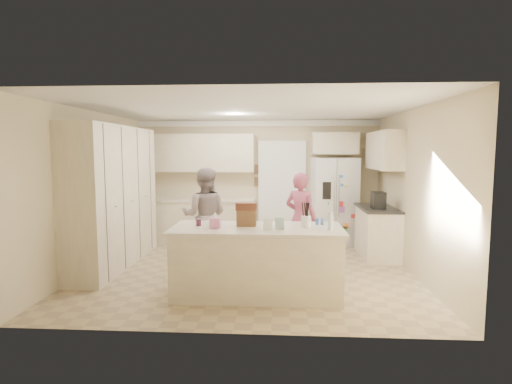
# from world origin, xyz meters

# --- Properties ---
(floor) EXTENTS (5.20, 4.60, 0.02)m
(floor) POSITION_xyz_m (0.00, 0.00, -0.01)
(floor) COLOR tan
(floor) RESTS_ON ground
(ceiling) EXTENTS (5.20, 4.60, 0.02)m
(ceiling) POSITION_xyz_m (0.00, 0.00, 2.61)
(ceiling) COLOR white
(ceiling) RESTS_ON wall_back
(wall_back) EXTENTS (5.20, 0.02, 2.60)m
(wall_back) POSITION_xyz_m (0.00, 2.31, 1.30)
(wall_back) COLOR beige
(wall_back) RESTS_ON ground
(wall_front) EXTENTS (5.20, 0.02, 2.60)m
(wall_front) POSITION_xyz_m (0.00, -2.31, 1.30)
(wall_front) COLOR beige
(wall_front) RESTS_ON ground
(wall_left) EXTENTS (0.02, 4.60, 2.60)m
(wall_left) POSITION_xyz_m (-2.61, 0.00, 1.30)
(wall_left) COLOR beige
(wall_left) RESTS_ON ground
(wall_right) EXTENTS (0.02, 4.60, 2.60)m
(wall_right) POSITION_xyz_m (2.61, 0.00, 1.30)
(wall_right) COLOR beige
(wall_right) RESTS_ON ground
(crown_back) EXTENTS (5.20, 0.08, 0.12)m
(crown_back) POSITION_xyz_m (0.00, 2.26, 2.53)
(crown_back) COLOR white
(crown_back) RESTS_ON wall_back
(pantry_bank) EXTENTS (0.60, 2.60, 2.35)m
(pantry_bank) POSITION_xyz_m (-2.30, 0.20, 1.18)
(pantry_bank) COLOR #F5E4C1
(pantry_bank) RESTS_ON floor
(back_base_cab) EXTENTS (2.20, 0.60, 0.88)m
(back_base_cab) POSITION_xyz_m (-1.15, 2.00, 0.44)
(back_base_cab) COLOR #F5E4C1
(back_base_cab) RESTS_ON floor
(back_countertop) EXTENTS (2.24, 0.63, 0.04)m
(back_countertop) POSITION_xyz_m (-1.15, 1.99, 0.90)
(back_countertop) COLOR beige
(back_countertop) RESTS_ON back_base_cab
(back_upper_cab) EXTENTS (2.20, 0.35, 0.80)m
(back_upper_cab) POSITION_xyz_m (-1.15, 2.12, 1.90)
(back_upper_cab) COLOR #F5E4C1
(back_upper_cab) RESTS_ON wall_back
(doorway_opening) EXTENTS (0.90, 0.06, 2.10)m
(doorway_opening) POSITION_xyz_m (0.55, 2.28, 1.05)
(doorway_opening) COLOR black
(doorway_opening) RESTS_ON floor
(doorway_casing) EXTENTS (1.02, 0.03, 2.22)m
(doorway_casing) POSITION_xyz_m (0.55, 2.24, 1.05)
(doorway_casing) COLOR white
(doorway_casing) RESTS_ON floor
(wall_frame_upper) EXTENTS (0.15, 0.02, 0.20)m
(wall_frame_upper) POSITION_xyz_m (0.02, 2.27, 1.55)
(wall_frame_upper) COLOR brown
(wall_frame_upper) RESTS_ON wall_back
(wall_frame_lower) EXTENTS (0.15, 0.02, 0.20)m
(wall_frame_lower) POSITION_xyz_m (0.02, 2.27, 1.28)
(wall_frame_lower) COLOR brown
(wall_frame_lower) RESTS_ON wall_back
(refrigerator) EXTENTS (0.97, 0.79, 1.80)m
(refrigerator) POSITION_xyz_m (1.64, 2.06, 0.90)
(refrigerator) COLOR white
(refrigerator) RESTS_ON floor
(fridge_seam) EXTENTS (0.02, 0.02, 1.78)m
(fridge_seam) POSITION_xyz_m (1.64, 1.71, 0.90)
(fridge_seam) COLOR gray
(fridge_seam) RESTS_ON refrigerator
(fridge_dispenser) EXTENTS (0.22, 0.03, 0.35)m
(fridge_dispenser) POSITION_xyz_m (1.42, 1.70, 1.15)
(fridge_dispenser) COLOR black
(fridge_dispenser) RESTS_ON refrigerator
(fridge_handle_l) EXTENTS (0.02, 0.02, 0.85)m
(fridge_handle_l) POSITION_xyz_m (1.59, 1.69, 1.05)
(fridge_handle_l) COLOR silver
(fridge_handle_l) RESTS_ON refrigerator
(fridge_handle_r) EXTENTS (0.02, 0.02, 0.85)m
(fridge_handle_r) POSITION_xyz_m (1.69, 1.69, 1.05)
(fridge_handle_r) COLOR silver
(fridge_handle_r) RESTS_ON refrigerator
(over_fridge_cab) EXTENTS (0.95, 0.35, 0.45)m
(over_fridge_cab) POSITION_xyz_m (1.65, 2.12, 2.10)
(over_fridge_cab) COLOR #F5E4C1
(over_fridge_cab) RESTS_ON wall_back
(right_base_cab) EXTENTS (0.60, 1.20, 0.88)m
(right_base_cab) POSITION_xyz_m (2.30, 1.00, 0.44)
(right_base_cab) COLOR #F5E4C1
(right_base_cab) RESTS_ON floor
(right_countertop) EXTENTS (0.63, 1.24, 0.04)m
(right_countertop) POSITION_xyz_m (2.29, 1.00, 0.90)
(right_countertop) COLOR #2D2B28
(right_countertop) RESTS_ON right_base_cab
(right_upper_cab) EXTENTS (0.35, 1.50, 0.70)m
(right_upper_cab) POSITION_xyz_m (2.43, 1.20, 1.95)
(right_upper_cab) COLOR #F5E4C1
(right_upper_cab) RESTS_ON wall_right
(coffee_maker) EXTENTS (0.22, 0.28, 0.30)m
(coffee_maker) POSITION_xyz_m (2.25, 0.80, 1.07)
(coffee_maker) COLOR black
(coffee_maker) RESTS_ON right_countertop
(island_base) EXTENTS (2.20, 0.90, 0.88)m
(island_base) POSITION_xyz_m (0.20, -1.10, 0.44)
(island_base) COLOR #F5E4C1
(island_base) RESTS_ON floor
(island_top) EXTENTS (2.28, 0.96, 0.05)m
(island_top) POSITION_xyz_m (0.20, -1.10, 0.90)
(island_top) COLOR beige
(island_top) RESTS_ON island_base
(utensil_crock) EXTENTS (0.13, 0.13, 0.15)m
(utensil_crock) POSITION_xyz_m (0.85, -1.05, 1.00)
(utensil_crock) COLOR white
(utensil_crock) RESTS_ON island_top
(tissue_box) EXTENTS (0.13, 0.13, 0.14)m
(tissue_box) POSITION_xyz_m (-0.35, -1.20, 1.00)
(tissue_box) COLOR pink
(tissue_box) RESTS_ON island_top
(tissue_plume) EXTENTS (0.08, 0.08, 0.08)m
(tissue_plume) POSITION_xyz_m (-0.35, -1.20, 1.10)
(tissue_plume) COLOR white
(tissue_plume) RESTS_ON tissue_box
(dollhouse_body) EXTENTS (0.26, 0.18, 0.22)m
(dollhouse_body) POSITION_xyz_m (0.05, -1.00, 1.04)
(dollhouse_body) COLOR brown
(dollhouse_body) RESTS_ON island_top
(dollhouse_roof) EXTENTS (0.28, 0.20, 0.10)m
(dollhouse_roof) POSITION_xyz_m (0.05, -1.00, 1.20)
(dollhouse_roof) COLOR #592D1E
(dollhouse_roof) RESTS_ON dollhouse_body
(jam_jar) EXTENTS (0.07, 0.07, 0.09)m
(jam_jar) POSITION_xyz_m (-0.60, -1.05, 0.97)
(jam_jar) COLOR #59263F
(jam_jar) RESTS_ON island_top
(greeting_card_a) EXTENTS (0.12, 0.06, 0.16)m
(greeting_card_a) POSITION_xyz_m (0.35, -1.30, 1.01)
(greeting_card_a) COLOR white
(greeting_card_a) RESTS_ON island_top
(greeting_card_b) EXTENTS (0.12, 0.05, 0.16)m
(greeting_card_b) POSITION_xyz_m (0.50, -1.25, 1.01)
(greeting_card_b) COLOR silver
(greeting_card_b) RESTS_ON island_top
(water_bottle) EXTENTS (0.07, 0.07, 0.24)m
(water_bottle) POSITION_xyz_m (1.15, -1.25, 1.04)
(water_bottle) COLOR silver
(water_bottle) RESTS_ON island_top
(shaker_salt) EXTENTS (0.05, 0.05, 0.09)m
(shaker_salt) POSITION_xyz_m (1.02, -0.88, 0.97)
(shaker_salt) COLOR #3A62AC
(shaker_salt) RESTS_ON island_top
(shaker_pepper) EXTENTS (0.05, 0.05, 0.09)m
(shaker_pepper) POSITION_xyz_m (1.09, -0.88, 0.97)
(shaker_pepper) COLOR #3A62AC
(shaker_pepper) RESTS_ON island_top
(teen_boy) EXTENTS (0.82, 0.65, 1.66)m
(teen_boy) POSITION_xyz_m (-0.79, 0.41, 0.83)
(teen_boy) COLOR gray
(teen_boy) RESTS_ON floor
(teen_girl) EXTENTS (0.69, 0.62, 1.58)m
(teen_girl) POSITION_xyz_m (0.86, 0.46, 0.79)
(teen_girl) COLOR #A64662
(teen_girl) RESTS_ON floor
(fridge_magnets) EXTENTS (0.76, 0.02, 1.44)m
(fridge_magnets) POSITION_xyz_m (1.64, 1.70, 0.90)
(fridge_magnets) COLOR tan
(fridge_magnets) RESTS_ON refrigerator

